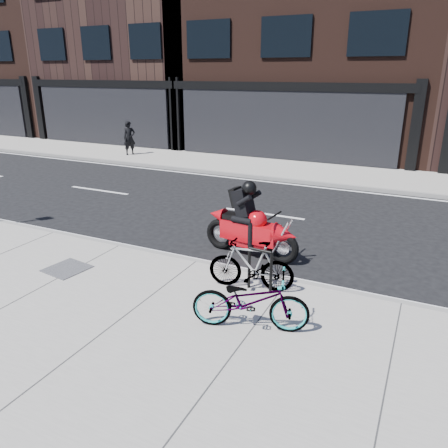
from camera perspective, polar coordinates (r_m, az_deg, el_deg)
The scene contains 11 objects.
ground at distance 10.80m, azimuth 1.46°, elevation -1.62°, with size 120.00×120.00×0.00m, color black.
sidewalk_near at distance 7.00m, azimuth -16.11°, elevation -14.37°, with size 60.00×6.00×0.13m, color gray.
sidewalk_far at distance 17.86m, azimuth 11.78°, elevation 6.66°, with size 60.00×3.50×0.13m, color gray.
building_west at distance 35.39m, azimuth -24.02°, elevation 22.50°, with size 10.00×10.00×13.50m, color black.
building_midwest at distance 28.75m, azimuth -9.35°, elevation 23.37°, with size 10.00×10.00×12.00m, color black.
bike_rack at distance 7.77m, azimuth 4.73°, elevation -5.53°, with size 0.48×0.08×0.80m.
bicycle_front at distance 6.68m, azimuth 3.47°, elevation -9.97°, with size 0.62×1.78×0.94m, color gray.
bicycle_rear at distance 7.83m, azimuth 3.55°, elevation -5.35°, with size 0.44×1.55×0.93m, color gray.
motorcycle at distance 9.43m, azimuth 4.03°, elevation -0.37°, with size 2.27×0.69×1.70m.
pedestrian at distance 21.26m, azimuth -12.26°, elevation 10.92°, with size 0.57×0.37×1.55m, color black.
utility_grate at distance 9.30m, azimuth -19.83°, elevation -5.50°, with size 0.75×0.75×0.01m, color #434345.
Camera 1 is at (4.10, -9.22, 3.86)m, focal length 35.00 mm.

